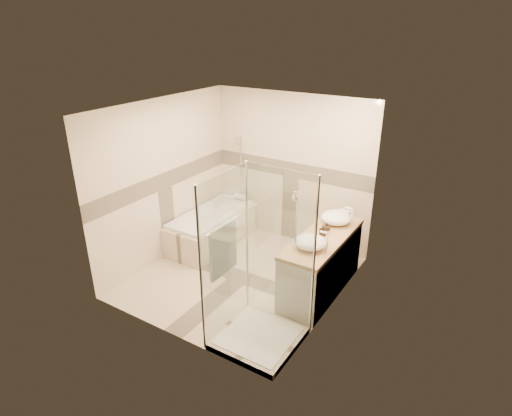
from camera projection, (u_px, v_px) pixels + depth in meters
The scene contains 12 objects.
room at pixel (244, 199), 5.84m from camera, with size 2.82×3.02×2.52m.
bathtub at pixel (212, 226), 7.24m from camera, with size 0.75×1.70×0.56m.
vanity at pixel (321, 264), 5.88m from camera, with size 0.58×1.62×0.85m.
shower_enclosure at pixel (254, 299), 5.00m from camera, with size 0.96×0.93×2.04m.
vessel_sink_near at pixel (336, 218), 6.06m from camera, with size 0.43×0.43×0.17m, color white.
vessel_sink_far at pixel (310, 242), 5.40m from camera, with size 0.41×0.41×0.16m, color white.
faucet_near at pixel (351, 216), 5.92m from camera, with size 0.12×0.03×0.29m.
faucet_far at pixel (326, 240), 5.26m from camera, with size 0.12×0.03×0.29m.
amenity_bottle_a at pixel (323, 230), 5.71m from camera, with size 0.07×0.07×0.16m, color black.
amenity_bottle_b at pixel (327, 228), 5.81m from camera, with size 0.10×0.10×0.13m, color black.
folded_towels at pixel (341, 215), 6.23m from camera, with size 0.17×0.28×0.09m, color silver.
rolled_towel at pixel (240, 197), 7.62m from camera, with size 0.11×0.11×0.23m, color silver.
Camera 1 is at (3.05, -4.48, 3.49)m, focal length 30.00 mm.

